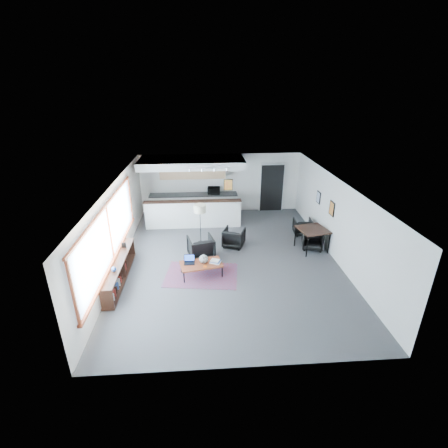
{
  "coord_description": "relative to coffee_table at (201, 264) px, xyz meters",
  "views": [
    {
      "loc": [
        -0.81,
        -9.4,
        5.36
      ],
      "look_at": [
        -0.12,
        0.4,
        1.1
      ],
      "focal_mm": 26.0,
      "sensor_mm": 36.0,
      "label": 1
    }
  ],
  "objects": [
    {
      "name": "wall_art_lower",
      "position": [
        4.37,
        1.33,
        1.18
      ],
      "size": [
        0.03,
        0.38,
        0.48
      ],
      "color": "black",
      "rests_on": "room"
    },
    {
      "name": "coaster",
      "position": [
        0.12,
        -0.19,
        0.03
      ],
      "size": [
        0.11,
        0.11,
        0.01
      ],
      "rotation": [
        0.0,
        0.0,
        -0.13
      ],
      "color": "#E5590C",
      "rests_on": "coffee_table"
    },
    {
      "name": "microwave",
      "position": [
        0.59,
        5.08,
        0.74
      ],
      "size": [
        0.55,
        0.33,
        0.36
      ],
      "primitive_type": "imported",
      "rotation": [
        0.0,
        0.0,
        -0.07
      ],
      "color": "black",
      "rests_on": "kitchenette"
    },
    {
      "name": "room",
      "position": [
        0.9,
        0.93,
        0.93
      ],
      "size": [
        7.02,
        9.02,
        2.62
      ],
      "color": "#4B4B4E",
      "rests_on": "ground"
    },
    {
      "name": "dining_chair_near",
      "position": [
        3.9,
        1.48,
        -0.07
      ],
      "size": [
        0.71,
        0.68,
        0.61
      ],
      "primitive_type": "imported",
      "rotation": [
        0.0,
        0.0,
        -0.24
      ],
      "color": "black",
      "rests_on": "floor"
    },
    {
      "name": "coffee_table",
      "position": [
        0.0,
        0.0,
        0.0
      ],
      "size": [
        1.35,
        0.9,
        0.41
      ],
      "rotation": [
        0.0,
        0.0,
        0.2
      ],
      "color": "brown",
      "rests_on": "floor"
    },
    {
      "name": "armchair_right",
      "position": [
        1.17,
        1.87,
        -0.01
      ],
      "size": [
        0.89,
        0.87,
        0.72
      ],
      "primitive_type": "imported",
      "rotation": [
        0.0,
        0.0,
        2.77
      ],
      "color": "black",
      "rests_on": "floor"
    },
    {
      "name": "dining_chair_far",
      "position": [
        3.9,
        2.66,
        -0.08
      ],
      "size": [
        0.6,
        0.56,
        0.58
      ],
      "primitive_type": "imported",
      "rotation": [
        0.0,
        0.0,
        3.08
      ],
      "color": "black",
      "rests_on": "floor"
    },
    {
      "name": "book_stack",
      "position": [
        0.43,
        0.03,
        0.07
      ],
      "size": [
        0.37,
        0.34,
        0.09
      ],
      "rotation": [
        0.0,
        0.0,
        -0.41
      ],
      "color": "silver",
      "rests_on": "coffee_table"
    },
    {
      "name": "window",
      "position": [
        -2.56,
        0.03,
        1.08
      ],
      "size": [
        0.1,
        5.95,
        1.66
      ],
      "color": "#8CBFFF",
      "rests_on": "room"
    },
    {
      "name": "dining_table",
      "position": [
        3.84,
        1.4,
        0.34
      ],
      "size": [
        1.12,
        1.12,
        0.79
      ],
      "rotation": [
        0.0,
        0.0,
        0.22
      ],
      "color": "black",
      "rests_on": "floor"
    },
    {
      "name": "laptop",
      "position": [
        -0.35,
        0.09,
        0.1
      ],
      "size": [
        0.32,
        0.26,
        0.23
      ],
      "rotation": [
        0.0,
        0.0,
        -0.0
      ],
      "color": "black",
      "rests_on": "coffee_table"
    },
    {
      "name": "wall_art_upper",
      "position": [
        4.37,
        2.63,
        1.13
      ],
      "size": [
        0.03,
        0.34,
        0.44
      ],
      "color": "black",
      "rests_on": "room"
    },
    {
      "name": "doorway",
      "position": [
        3.2,
        5.35,
        0.7
      ],
      "size": [
        1.1,
        0.12,
        2.15
      ],
      "color": "black",
      "rests_on": "room"
    },
    {
      "name": "kilim_rug",
      "position": [
        -0.0,
        -0.0,
        -0.37
      ],
      "size": [
        2.33,
        1.74,
        0.01
      ],
      "rotation": [
        0.0,
        0.0,
        -0.13
      ],
      "color": "#62334D",
      "rests_on": "floor"
    },
    {
      "name": "kitchenette",
      "position": [
        -0.29,
        4.64,
        1.0
      ],
      "size": [
        4.2,
        1.96,
        2.6
      ],
      "color": "white",
      "rests_on": "floor"
    },
    {
      "name": "console",
      "position": [
        -2.4,
        -0.12,
        -0.05
      ],
      "size": [
        0.35,
        3.0,
        0.8
      ],
      "color": "black",
      "rests_on": "floor"
    },
    {
      "name": "ceramic_pot",
      "position": [
        0.08,
        0.02,
        0.17
      ],
      "size": [
        0.27,
        0.27,
        0.27
      ],
      "rotation": [
        0.0,
        0.0,
        0.4
      ],
      "color": "gray",
      "rests_on": "coffee_table"
    },
    {
      "name": "floor_lamp",
      "position": [
        -0.01,
        2.18,
        0.92
      ],
      "size": [
        0.53,
        0.53,
        1.49
      ],
      "rotation": [
        0.0,
        0.0,
        0.29
      ],
      "color": "black",
      "rests_on": "floor"
    },
    {
      "name": "armchair_left",
      "position": [
        -0.0,
        1.1,
        0.04
      ],
      "size": [
        0.95,
        0.91,
        0.82
      ],
      "primitive_type": "imported",
      "rotation": [
        0.0,
        0.0,
        3.38
      ],
      "color": "black",
      "rests_on": "floor"
    },
    {
      "name": "track_light",
      "position": [
        0.31,
        3.13,
        2.15
      ],
      "size": [
        1.6,
        0.07,
        0.15
      ],
      "color": "silver",
      "rests_on": "room"
    }
  ]
}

